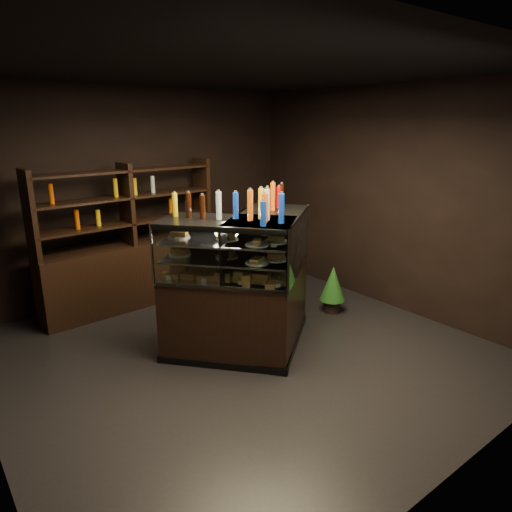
{
  "coord_description": "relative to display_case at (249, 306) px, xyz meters",
  "views": [
    {
      "loc": [
        -2.73,
        -3.82,
        2.52
      ],
      "look_at": [
        0.06,
        -0.22,
        1.17
      ],
      "focal_mm": 32.0,
      "sensor_mm": 36.0,
      "label": 1
    }
  ],
  "objects": [
    {
      "name": "potted_conifer",
      "position": [
        1.54,
        0.15,
        -0.1
      ],
      "size": [
        0.34,
        0.34,
        0.74
      ],
      "rotation": [
        0.0,
        0.0,
        0.39
      ],
      "color": "black",
      "rests_on": "ground"
    },
    {
      "name": "food_display",
      "position": [
        -0.0,
        -0.01,
        0.62
      ],
      "size": [
        1.6,
        1.07,
        0.47
      ],
      "color": "#D1874B",
      "rests_on": "display_case"
    },
    {
      "name": "ground",
      "position": [
        -0.12,
        -0.01,
        -0.52
      ],
      "size": [
        5.0,
        5.0,
        0.0
      ],
      "primitive_type": "plane",
      "color": "black",
      "rests_on": "ground"
    },
    {
      "name": "back_shelving",
      "position": [
        -0.51,
        2.04,
        0.09
      ],
      "size": [
        2.53,
        0.58,
        2.0
      ],
      "rotation": [
        0.0,
        0.0,
        0.06
      ],
      "color": "black",
      "rests_on": "ground"
    },
    {
      "name": "display_case",
      "position": [
        0.0,
        0.0,
        0.0
      ],
      "size": [
        2.04,
        1.54,
        1.55
      ],
      "rotation": [
        0.0,
        0.0,
        -0.09
      ],
      "color": "black",
      "rests_on": "ground"
    },
    {
      "name": "bottles_top",
      "position": [
        0.0,
        0.0,
        1.17
      ],
      "size": [
        1.42,
        0.93,
        0.3
      ],
      "color": "yellow",
      "rests_on": "display_case"
    },
    {
      "name": "room_shell",
      "position": [
        -0.12,
        -0.01,
        1.43
      ],
      "size": [
        5.02,
        5.02,
        3.01
      ],
      "color": "black",
      "rests_on": "ground"
    }
  ]
}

